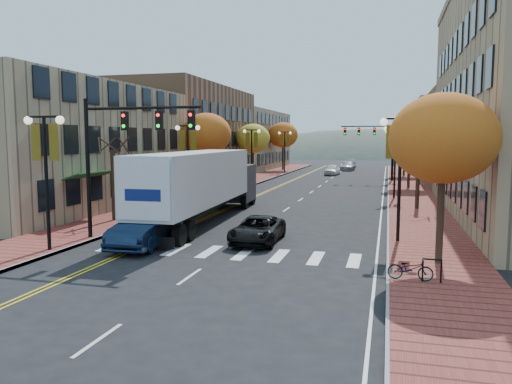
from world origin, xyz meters
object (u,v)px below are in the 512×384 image
Objects in this scene: navy_sedan at (148,228)px; bicycle at (410,269)px; semi_truck at (203,181)px; black_suv at (258,230)px.

bicycle is at bearing -18.28° from navy_sedan.
bicycle is (11.65, -10.48, -1.95)m from semi_truck.
navy_sedan is 3.48× the size of bicycle.
semi_truck is 7.34m from navy_sedan.
navy_sedan is at bearing -93.11° from semi_truck.
bicycle is (11.74, -3.32, -0.33)m from navy_sedan.
semi_truck reaches higher than black_suv.
semi_truck is 15.79m from bicycle.
navy_sedan is 5.26m from black_suv.
semi_truck is 7.17m from black_suv.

